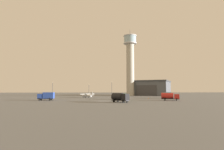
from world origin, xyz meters
TOP-DOWN VIEW (x-y plane):
  - ground_plane at (0.00, 0.00)m, footprint 400.00×400.00m
  - control_tower at (19.71, 57.43)m, footprint 8.97×8.97m
  - hangar at (34.93, 63.59)m, footprint 33.95×32.81m
  - airplane_white at (-7.49, 28.78)m, footprint 7.69×7.97m
  - truck_box_blue at (-21.67, 5.92)m, footprint 6.00×3.17m
  - truck_fuel_tanker_black at (5.06, -7.06)m, footprint 5.75×5.44m
  - truck_box_teal at (30.92, 18.81)m, footprint 4.13×6.56m
  - truck_flatbed_green at (6.98, 7.13)m, footprint 6.22×4.60m
  - truck_fuel_tanker_red at (24.99, 1.47)m, footprint 6.81×4.59m
  - light_post_west at (-7.66, 50.28)m, footprint 0.44×0.44m
  - light_post_east at (6.04, 42.38)m, footprint 0.44×0.44m
  - light_post_centre at (-29.93, 50.16)m, footprint 0.44×0.44m
  - traffic_cone_near_left at (20.09, 13.73)m, footprint 0.36×0.36m

SIDE VIEW (x-z plane):
  - ground_plane at x=0.00m, z-range 0.00..0.00m
  - traffic_cone_near_left at x=20.09m, z-range 0.00..0.67m
  - truck_flatbed_green at x=6.98m, z-range -0.04..2.50m
  - airplane_white at x=-7.49m, z-range -0.09..2.76m
  - truck_box_teal at x=30.92m, z-range 0.20..2.97m
  - truck_fuel_tanker_red at x=24.99m, z-range 0.16..3.04m
  - truck_box_blue at x=-21.67m, z-range 0.15..3.21m
  - truck_fuel_tanker_black at x=5.06m, z-range 0.19..3.23m
  - light_post_west at x=-7.66m, z-range 0.80..8.44m
  - hangar at x=34.93m, z-range 0.02..10.41m
  - light_post_east at x=6.04m, z-range 0.83..9.65m
  - light_post_centre at x=-29.93m, z-range 0.83..9.72m
  - control_tower at x=19.71m, z-range 1.19..46.24m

